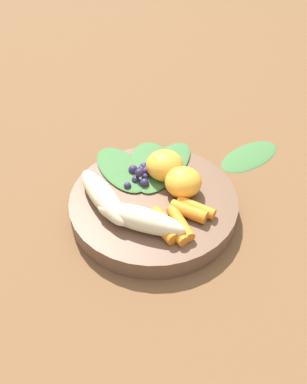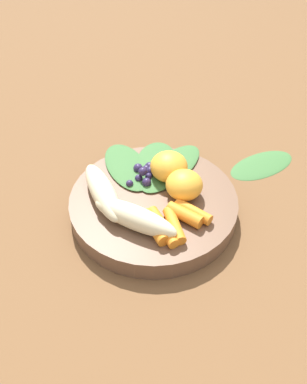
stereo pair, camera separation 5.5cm
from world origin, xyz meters
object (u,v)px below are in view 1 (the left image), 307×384
(bowl, at_px, (153,205))
(banana_peeled_right, at_px, (103,197))
(orange_segment_near, at_px, (165,165))
(banana_peeled_left, at_px, (141,219))
(kale_leaf_stray, at_px, (250,155))

(bowl, bearing_deg, banana_peeled_right, 128.22)
(banana_peeled_right, distance_m, orange_segment_near, 0.10)
(bowl, height_order, banana_peeled_right, banana_peeled_right)
(orange_segment_near, bearing_deg, banana_peeled_left, -171.95)
(bowl, distance_m, banana_peeled_right, 0.08)
(banana_peeled_right, relative_size, kale_leaf_stray, 1.00)
(bowl, distance_m, banana_peeled_left, 0.07)
(banana_peeled_left, relative_size, orange_segment_near, 2.22)
(orange_segment_near, xyz_separation_m, kale_leaf_stray, (0.14, -0.09, -0.05))
(banana_peeled_left, xyz_separation_m, orange_segment_near, (0.11, 0.01, 0.00))
(bowl, height_order, orange_segment_near, orange_segment_near)
(bowl, height_order, banana_peeled_left, banana_peeled_left)
(banana_peeled_right, bearing_deg, kale_leaf_stray, 90.29)
(banana_peeled_right, bearing_deg, bowl, 70.62)
(banana_peeled_left, height_order, kale_leaf_stray, banana_peeled_left)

